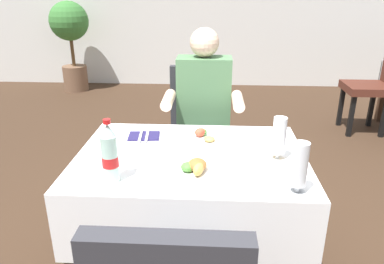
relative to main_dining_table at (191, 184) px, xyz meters
The scene contains 11 objects.
main_dining_table is the anchor object (origin of this frame).
chair_far_diner_seat 0.81m from the main_dining_table, 90.00° to the left, with size 0.44×0.50×0.97m.
seated_diner_far 0.72m from the main_dining_table, 86.46° to the left, with size 0.50×0.46×1.26m.
plate_near_camera 0.29m from the main_dining_table, 84.29° to the right, with size 0.24×0.24×0.07m.
plate_far_diner 0.28m from the main_dining_table, 71.04° to the left, with size 0.23×0.23×0.06m.
beer_glass_left 0.50m from the main_dining_table, ahead, with size 0.07×0.07×0.21m.
beer_glass_middle 0.63m from the main_dining_table, 37.01° to the right, with size 0.07×0.07×0.22m.
cola_bottle_primary 0.52m from the main_dining_table, 138.69° to the right, with size 0.07×0.07×0.28m.
napkin_cutlery_set 0.39m from the main_dining_table, 141.75° to the left, with size 0.18×0.19×0.01m.
background_chair_left 2.91m from the main_dining_table, 51.02° to the left, with size 0.50×0.44×0.97m.
potted_plant_corner 4.29m from the main_dining_table, 117.99° to the left, with size 0.56×0.56×1.32m.
Camera 1 is at (0.02, -1.58, 1.50)m, focal length 34.23 mm.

